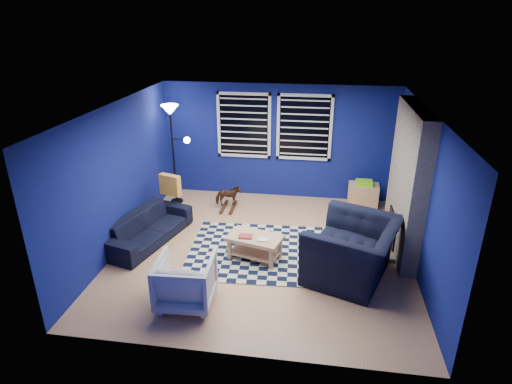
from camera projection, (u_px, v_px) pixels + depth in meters
The scene contains 18 objects.
floor at pixel (263, 250), 7.49m from camera, with size 5.00×5.00×0.00m, color tan.
ceiling at pixel (264, 109), 6.52m from camera, with size 5.00×5.00×0.00m, color white.
wall_back at pixel (278, 142), 9.29m from camera, with size 5.00×5.00×0.00m, color navy.
wall_left at pixel (119, 176), 7.35m from camera, with size 5.00×5.00×0.00m, color navy.
wall_right at pixel (422, 193), 6.67m from camera, with size 5.00×5.00×0.00m, color navy.
fireplace at pixel (406, 184), 7.16m from camera, with size 0.65×2.00×2.50m.
window_left at pixel (244, 126), 9.22m from camera, with size 1.17×0.06×1.42m.
window_right at pixel (304, 128), 9.04m from camera, with size 1.17×0.06×1.42m.
tv at pixel (399, 147), 8.44m from camera, with size 0.07×1.00×0.58m.
rug at pixel (262, 251), 7.45m from camera, with size 2.50×2.00×0.02m, color black.
sofa at pixel (148, 227), 7.71m from camera, with size 0.73×1.88×0.55m, color black.
armchair_big at pixel (352, 250), 6.60m from camera, with size 1.24×1.42×0.92m, color black.
armchair_bent at pixel (186, 281), 6.01m from camera, with size 0.78×0.80×0.73m, color gray.
rocking_horse at pixel (228, 196), 8.98m from camera, with size 0.53×0.24×0.44m, color #412715.
coffee_table at pixel (255, 243), 7.13m from camera, with size 0.99×0.73×0.45m.
cabinet at pixel (363, 196), 9.05m from camera, with size 0.65×0.45×0.61m.
floor_lamp at pixel (172, 124), 8.74m from camera, with size 0.58×0.36×2.14m.
throw_pillow at pixel (170, 185), 8.32m from camera, with size 0.43×0.13×0.41m, color gold.
Camera 1 is at (0.85, -6.45, 3.86)m, focal length 30.00 mm.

